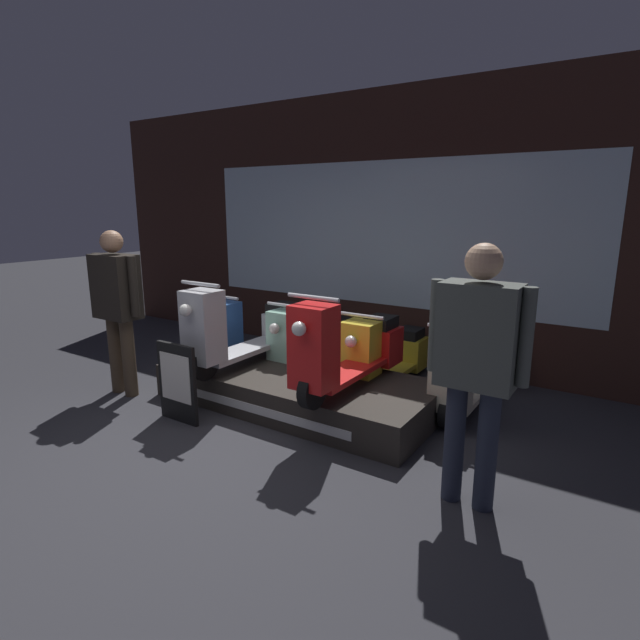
{
  "coord_description": "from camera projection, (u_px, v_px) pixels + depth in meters",
  "views": [
    {
      "loc": [
        2.71,
        -2.42,
        1.9
      ],
      "look_at": [
        0.01,
        1.71,
        0.75
      ],
      "focal_mm": 28.0,
      "sensor_mm": 36.0,
      "label": 1
    }
  ],
  "objects": [
    {
      "name": "display_platform",
      "position": [
        296.0,
        389.0,
        4.81
      ],
      "size": [
        2.68,
        1.14,
        0.32
      ],
      "color": "#2D2823",
      "rests_on": "ground_plane"
    },
    {
      "name": "scooter_backrow_2",
      "position": [
        385.0,
        358.0,
        5.18
      ],
      "size": [
        0.46,
        1.61,
        0.91
      ],
      "color": "black",
      "rests_on": "ground_plane"
    },
    {
      "name": "person_right_browsing",
      "position": [
        477.0,
        355.0,
        3.03
      ],
      "size": [
        0.62,
        0.26,
        1.68
      ],
      "color": "#232838",
      "rests_on": "ground_plane"
    },
    {
      "name": "scooter_backrow_1",
      "position": [
        315.0,
        345.0,
        5.64
      ],
      "size": [
        0.46,
        1.61,
        0.91
      ],
      "color": "black",
      "rests_on": "ground_plane"
    },
    {
      "name": "shop_wall_back",
      "position": [
        382.0,
        230.0,
        6.0
      ],
      "size": [
        9.06,
        0.09,
        3.2
      ],
      "color": "#331E19",
      "rests_on": "ground_plane"
    },
    {
      "name": "price_sign_board",
      "position": [
        177.0,
        383.0,
        4.4
      ],
      "size": [
        0.45,
        0.04,
        0.72
      ],
      "color": "black",
      "rests_on": "ground_plane"
    },
    {
      "name": "scooter_backrow_3",
      "position": [
        469.0,
        373.0,
        4.71
      ],
      "size": [
        0.46,
        1.61,
        0.91
      ],
      "color": "black",
      "rests_on": "ground_plane"
    },
    {
      "name": "ground_plane",
      "position": [
        197.0,
        457.0,
        3.84
      ],
      "size": [
        30.0,
        30.0,
        0.0
      ],
      "primitive_type": "plane",
      "color": "#2D2D33"
    },
    {
      "name": "scooter_backrow_0",
      "position": [
        255.0,
        334.0,
        6.11
      ],
      "size": [
        0.46,
        1.61,
        0.91
      ],
      "color": "black",
      "rests_on": "ground_plane"
    },
    {
      "name": "person_left_browsing",
      "position": [
        117.0,
        298.0,
        4.92
      ],
      "size": [
        0.63,
        0.27,
        1.66
      ],
      "color": "#473828",
      "rests_on": "ground_plane"
    },
    {
      "name": "scooter_display_left",
      "position": [
        243.0,
        331.0,
        4.97
      ],
      "size": [
        0.46,
        1.61,
        0.91
      ],
      "color": "black",
      "rests_on": "display_platform"
    },
    {
      "name": "scooter_display_right",
      "position": [
        348.0,
        350.0,
        4.33
      ],
      "size": [
        0.46,
        1.61,
        0.91
      ],
      "color": "black",
      "rests_on": "display_platform"
    }
  ]
}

